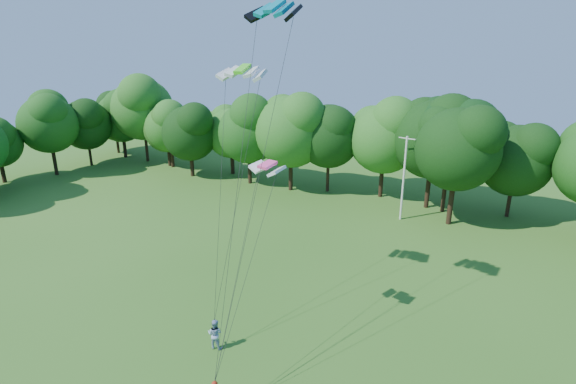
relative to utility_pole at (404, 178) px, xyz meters
The scene contains 7 objects.
utility_pole is the anchor object (origin of this frame).
kite_flyer_right 25.30m from the utility_pole, 99.20° to the right, with size 0.90×0.70×1.85m, color #94ACCD.
kite_teal 24.88m from the utility_pole, 97.06° to the right, with size 3.15×1.68×0.76m.
kite_green 22.28m from the utility_pole, 107.47° to the right, with size 3.11×1.66×0.59m.
kite_pink 22.64m from the utility_pole, 95.74° to the right, with size 2.19×1.38×0.32m.
tree_back_west 34.62m from the utility_pole, behind, with size 7.02×7.02×10.22m.
tree_back_center 6.87m from the utility_pole, 52.96° to the left, with size 9.46×9.46×13.77m.
Camera 1 is at (11.98, -9.85, 17.02)m, focal length 28.00 mm.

